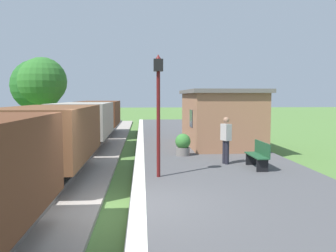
# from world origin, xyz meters

# --- Properties ---
(ground_plane) EXTENTS (160.00, 160.00, 0.00)m
(ground_plane) POSITION_xyz_m (0.00, 0.00, 0.00)
(ground_plane) COLOR #517A38
(platform_slab) EXTENTS (6.00, 60.00, 0.25)m
(platform_slab) POSITION_xyz_m (3.20, 0.00, 0.12)
(platform_slab) COLOR #4C4C4F
(platform_slab) RESTS_ON ground
(platform_edge_stripe) EXTENTS (0.36, 60.00, 0.01)m
(platform_edge_stripe) POSITION_xyz_m (0.40, 0.00, 0.25)
(platform_edge_stripe) COLOR silver
(platform_edge_stripe) RESTS_ON platform_slab
(track_ballast) EXTENTS (3.80, 60.00, 0.12)m
(track_ballast) POSITION_xyz_m (-2.40, 0.00, 0.06)
(track_ballast) COLOR #9E9389
(track_ballast) RESTS_ON ground
(rail_near) EXTENTS (0.07, 60.00, 0.14)m
(rail_near) POSITION_xyz_m (-1.68, 0.00, 0.19)
(rail_near) COLOR slate
(rail_near) RESTS_ON track_ballast
(freight_train) EXTENTS (2.50, 26.00, 2.12)m
(freight_train) POSITION_xyz_m (-2.40, 6.63, 1.40)
(freight_train) COLOR brown
(freight_train) RESTS_ON rail_near
(station_hut) EXTENTS (3.50, 5.80, 2.78)m
(station_hut) POSITION_xyz_m (4.40, 9.62, 1.65)
(station_hut) COLOR #9E6B4C
(station_hut) RESTS_ON platform_slab
(bench_near_hut) EXTENTS (0.42, 1.50, 0.91)m
(bench_near_hut) POSITION_xyz_m (4.47, 3.81, 0.72)
(bench_near_hut) COLOR #1E4C2D
(bench_near_hut) RESTS_ON platform_slab
(bench_down_platform) EXTENTS (0.42, 1.50, 0.91)m
(bench_down_platform) POSITION_xyz_m (4.47, 13.63, 0.72)
(bench_down_platform) COLOR #1E4C2D
(bench_down_platform) RESTS_ON platform_slab
(person_waiting) EXTENTS (0.36, 0.44, 1.71)m
(person_waiting) POSITION_xyz_m (3.53, 4.67, 1.18)
(person_waiting) COLOR black
(person_waiting) RESTS_ON platform_slab
(potted_planter) EXTENTS (0.64, 0.64, 0.92)m
(potted_planter) POSITION_xyz_m (2.18, 6.60, 0.72)
(potted_planter) COLOR slate
(potted_planter) RESTS_ON platform_slab
(lamp_post_near) EXTENTS (0.28, 0.28, 3.70)m
(lamp_post_near) POSITION_xyz_m (0.99, 2.75, 2.80)
(lamp_post_near) COLOR #591414
(lamp_post_near) RESTS_ON platform_slab
(tree_field_left) EXTENTS (3.40, 3.40, 5.47)m
(tree_field_left) POSITION_xyz_m (-6.52, 17.98, 3.76)
(tree_field_left) COLOR #4C3823
(tree_field_left) RESTS_ON ground
(tree_field_distant) EXTENTS (4.55, 4.55, 5.96)m
(tree_field_distant) POSITION_xyz_m (-8.73, 24.42, 3.68)
(tree_field_distant) COLOR #4C3823
(tree_field_distant) RESTS_ON ground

